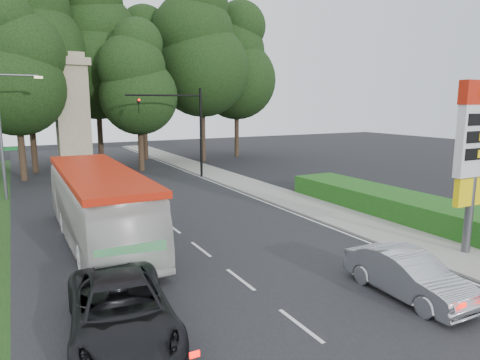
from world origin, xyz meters
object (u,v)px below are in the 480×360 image
gas_station_pylon (476,144)px  transit_bus (99,207)px  traffic_signal_mast (185,120)px  suv_charcoal (121,310)px  streetlight_signs (4,129)px  monument (72,114)px  sedan_silver (408,275)px

gas_station_pylon → transit_bus: bearing=146.4°
gas_station_pylon → traffic_signal_mast: size_ratio=0.95×
traffic_signal_mast → suv_charcoal: (-10.11, -21.82, -3.91)m
suv_charcoal → traffic_signal_mast: bearing=71.6°
gas_station_pylon → traffic_signal_mast: traffic_signal_mast is taller
streetlight_signs → suv_charcoal: streetlight_signs is taller
traffic_signal_mast → monument: (-7.68, 6.00, 0.43)m
sedan_silver → suv_charcoal: (-8.49, 1.74, 0.05)m
gas_station_pylon → sedan_silver: (-5.14, -1.55, -3.73)m
traffic_signal_mast → suv_charcoal: 24.36m
monument → gas_station_pylon: bearing=-68.2°
gas_station_pylon → monument: size_ratio=0.68×
traffic_signal_mast → monument: monument is taller
traffic_signal_mast → transit_bus: 16.65m
suv_charcoal → streetlight_signs: bearing=103.8°
traffic_signal_mast → sedan_silver: 23.94m
traffic_signal_mast → sedan_silver: (-1.62, -23.56, -3.96)m
streetlight_signs → transit_bus: bearing=-73.2°
gas_station_pylon → suv_charcoal: 14.12m
traffic_signal_mast → monument: 9.76m
suv_charcoal → sedan_silver: bearing=-5.1°
streetlight_signs → monument: monument is taller
transit_bus → sedan_silver: bearing=-53.6°
streetlight_signs → monument: (4.99, 7.99, 0.67)m
gas_station_pylon → streetlight_signs: size_ratio=0.86×
gas_station_pylon → monument: monument is taller
streetlight_signs → sedan_silver: size_ratio=1.84×
traffic_signal_mast → transit_bus: (-9.18, -13.55, -3.06)m
gas_station_pylon → transit_bus: size_ratio=0.59×
streetlight_signs → sedan_silver: (11.05, -21.57, -3.72)m
traffic_signal_mast → sedan_silver: traffic_signal_mast is taller
gas_station_pylon → traffic_signal_mast: (-3.52, 22.00, 0.22)m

